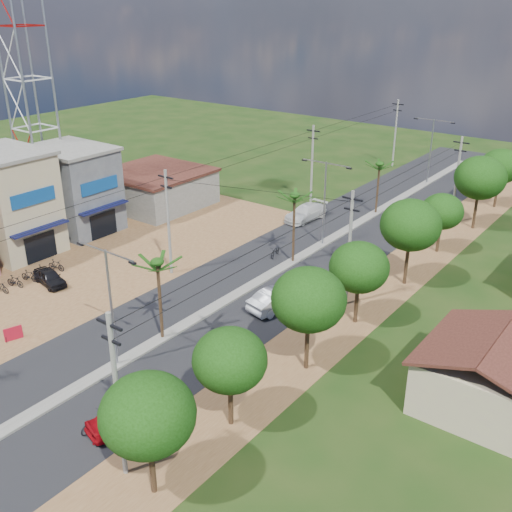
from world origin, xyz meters
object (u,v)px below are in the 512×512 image
Objects in this scene: moto_rider_east at (94,422)px; car_parked_dark at (50,278)px; car_red_near at (126,417)px; roadside_sign at (13,334)px; car_silver_mid at (278,299)px; car_white_far at (306,213)px.

car_parked_dark is at bearing -32.15° from moto_rider_east.
car_red_near is 13.06m from roadside_sign.
car_silver_mid is 0.93× the size of car_white_far.
roadside_sign is at bearing -130.98° from car_parked_dark.
car_white_far reaches higher than car_red_near.
car_white_far is at bearing -50.95° from car_silver_mid.
moto_rider_east is (-0.16, -17.12, -0.34)m from car_silver_mid.
car_white_far is at bearing -79.30° from moto_rider_east.
car_silver_mid is at bearing -58.34° from car_white_far.
car_white_far is 2.95× the size of moto_rider_east.
car_silver_mid reaches higher than car_parked_dark.
car_red_near is 3.61× the size of roadside_sign.
roadside_sign is at bearing -16.13° from moto_rider_east.
moto_rider_east is at bearing -71.03° from car_white_far.
car_parked_dark is at bearing -103.19° from car_white_far.
car_silver_mid is at bearing -54.83° from car_parked_dark.
car_silver_mid is 18.71m from roadside_sign.
car_silver_mid is at bearing -71.05° from car_red_near.
car_parked_dark is 19.37m from moto_rider_east.
car_white_far reaches higher than car_parked_dark.
roadside_sign reaches higher than moto_rider_east.
car_silver_mid is 1.35× the size of car_parked_dark.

